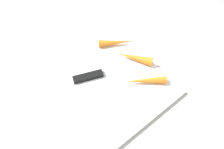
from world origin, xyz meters
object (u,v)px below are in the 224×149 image
Objects in this scene: cutting_board at (112,76)px; carrot_longest at (145,81)px; knife at (92,76)px; carrot_medium at (134,57)px; carrot_shortest at (116,42)px.

carrot_longest is at bearing -146.13° from cutting_board.
carrot_longest reaches higher than knife.
knife is 1.67× the size of carrot_medium.
knife is 1.58× the size of carrot_longest.
carrot_medium is (-0.03, -0.14, 0.01)m from knife.
cutting_board is 2.93× the size of carrot_longest.
carrot_shortest reaches higher than cutting_board.
cutting_board is at bearing 59.30° from carrot_medium.
carrot_shortest is (0.06, -0.14, 0.01)m from knife.
knife is 0.15m from carrot_shortest.
cutting_board is 0.06m from knife.
knife is at bearing -124.81° from carrot_shortest.
knife is (0.03, 0.05, 0.01)m from cutting_board.
knife is 0.16m from carrot_longest.
carrot_medium is at bearing -74.32° from carrot_longest.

